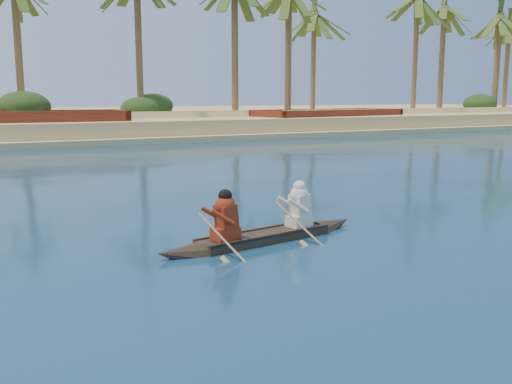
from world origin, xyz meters
name	(u,v)px	position (x,y,z in m)	size (l,w,h in m)	color
ground	(482,201)	(0.00, 0.00, 0.00)	(160.00, 160.00, 0.00)	#0C344E
sandy_embankment	(95,120)	(0.00, 46.89, 0.53)	(150.00, 51.00, 1.50)	#DEC27D
palm_grove	(125,29)	(0.00, 35.00, 8.00)	(110.00, 14.00, 16.00)	#3C6022
shrub_cluster	(141,118)	(0.00, 31.50, 1.20)	(100.00, 6.00, 2.40)	#203B15
canoe	(264,229)	(-7.40, -1.07, 0.25)	(4.72, 1.34, 1.29)	#342A1C
barge_mid	(11,130)	(-9.46, 27.00, 0.80)	(13.94, 5.33, 2.28)	maroon
barge_right	(329,123)	(14.00, 27.00, 0.74)	(13.13, 5.88, 2.11)	maroon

